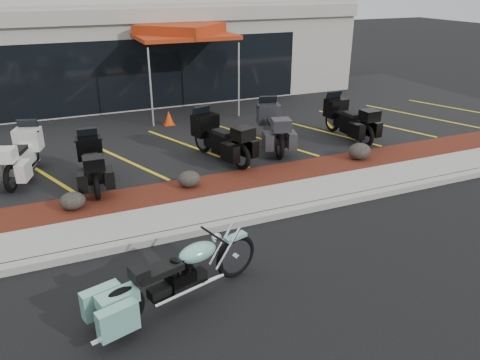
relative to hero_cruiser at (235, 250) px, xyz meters
name	(u,v)px	position (x,y,z in m)	size (l,w,h in m)	color
ground	(281,240)	(1.31, 0.80, -0.53)	(90.00, 90.00, 0.00)	black
curb	(261,217)	(1.31, 1.70, -0.46)	(24.00, 0.25, 0.15)	gray
sidewalk	(248,204)	(1.31, 2.40, -0.46)	(24.00, 1.20, 0.15)	gray
mulch_bed	(229,184)	(1.31, 3.60, -0.45)	(24.00, 1.20, 0.16)	#370F0C
upper_lot	(171,127)	(1.31, 9.00, -0.46)	(26.00, 9.60, 0.15)	black
dealership_building	(130,47)	(1.31, 15.26, 1.47)	(18.00, 8.16, 4.00)	#9C968D
boulder_left	(73,201)	(-2.39, 3.53, -0.18)	(0.55, 0.46, 0.39)	black
boulder_mid	(189,179)	(0.32, 3.69, -0.18)	(0.56, 0.46, 0.39)	black
boulder_right	(360,151)	(5.28, 3.63, -0.14)	(0.65, 0.54, 0.46)	black
hero_cruiser	(235,250)	(0.00, 0.00, 0.00)	(3.03, 0.77, 1.07)	#78BBAB
touring_white	(31,143)	(-3.11, 6.64, 0.28)	(2.27, 0.87, 1.32)	white
touring_black_front	(90,152)	(-1.75, 5.42, 0.25)	(2.17, 0.83, 1.26)	black
touring_black_mid	(202,129)	(1.44, 5.91, 0.31)	(2.39, 0.91, 1.39)	black
touring_grey	(267,118)	(3.68, 6.22, 0.32)	(2.41, 0.92, 1.40)	#29292E
touring_black_rear	(333,111)	(6.03, 6.14, 0.30)	(2.34, 0.89, 1.36)	black
traffic_cone	(169,118)	(1.27, 9.03, -0.14)	(0.35, 0.35, 0.49)	red
popup_canopy	(181,32)	(2.34, 10.70, 2.52)	(4.35, 4.35, 3.19)	silver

